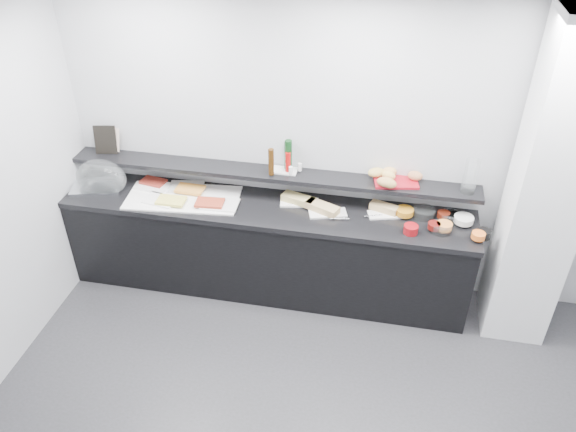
% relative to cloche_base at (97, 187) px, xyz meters
% --- Properties ---
extents(back_wall, '(5.00, 0.02, 2.70)m').
position_rel_cloche_base_xyz_m(back_wall, '(2.27, 0.32, 0.43)').
color(back_wall, '#B2B4B9').
rests_on(back_wall, ground).
extents(ceiling, '(5.00, 5.00, 0.00)m').
position_rel_cloche_base_xyz_m(ceiling, '(2.27, -1.68, 1.78)').
color(ceiling, white).
rests_on(ceiling, back_wall).
extents(column, '(0.50, 0.50, 2.70)m').
position_rel_cloche_base_xyz_m(column, '(3.77, -0.03, 0.43)').
color(column, white).
rests_on(column, ground).
extents(buffet_cabinet, '(3.60, 0.60, 0.85)m').
position_rel_cloche_base_xyz_m(buffet_cabinet, '(1.57, 0.02, -0.50)').
color(buffet_cabinet, black).
rests_on(buffet_cabinet, ground).
extents(counter_top, '(3.62, 0.62, 0.05)m').
position_rel_cloche_base_xyz_m(counter_top, '(1.57, 0.02, -0.05)').
color(counter_top, black).
rests_on(counter_top, buffet_cabinet).
extents(wall_shelf, '(3.60, 0.25, 0.04)m').
position_rel_cloche_base_xyz_m(wall_shelf, '(1.57, 0.19, 0.21)').
color(wall_shelf, black).
rests_on(wall_shelf, back_wall).
extents(cloche_base, '(0.50, 0.40, 0.04)m').
position_rel_cloche_base_xyz_m(cloche_base, '(0.00, 0.00, 0.00)').
color(cloche_base, silver).
rests_on(cloche_base, counter_top).
extents(cloche_dome, '(0.47, 0.31, 0.34)m').
position_rel_cloche_base_xyz_m(cloche_dome, '(0.06, 0.00, 0.11)').
color(cloche_dome, white).
rests_on(cloche_dome, cloche_base).
extents(linen_runner, '(1.03, 0.56, 0.01)m').
position_rel_cloche_base_xyz_m(linen_runner, '(0.82, -0.00, -0.01)').
color(linen_runner, white).
rests_on(linen_runner, counter_top).
extents(platter_meat_a, '(0.33, 0.24, 0.01)m').
position_rel_cloche_base_xyz_m(platter_meat_a, '(0.49, 0.11, 0.00)').
color(platter_meat_a, white).
rests_on(platter_meat_a, linen_runner).
extents(food_meat_a, '(0.24, 0.18, 0.02)m').
position_rel_cloche_base_xyz_m(food_meat_a, '(0.48, 0.16, 0.02)').
color(food_meat_a, maroon).
rests_on(food_meat_a, platter_meat_a).
extents(platter_salmon, '(0.34, 0.26, 0.01)m').
position_rel_cloche_base_xyz_m(platter_salmon, '(0.80, 0.16, 0.00)').
color(platter_salmon, silver).
rests_on(platter_salmon, linen_runner).
extents(food_salmon, '(0.25, 0.17, 0.02)m').
position_rel_cloche_base_xyz_m(food_salmon, '(0.85, 0.10, 0.02)').
color(food_salmon, orange).
rests_on(food_salmon, platter_salmon).
extents(platter_cheese, '(0.31, 0.24, 0.01)m').
position_rel_cloche_base_xyz_m(platter_cheese, '(0.65, -0.10, 0.00)').
color(platter_cheese, white).
rests_on(platter_cheese, linen_runner).
extents(food_cheese, '(0.25, 0.16, 0.02)m').
position_rel_cloche_base_xyz_m(food_cheese, '(0.76, -0.11, 0.02)').
color(food_cheese, '#E5DA59').
rests_on(food_cheese, platter_cheese).
extents(platter_meat_b, '(0.33, 0.23, 0.01)m').
position_rel_cloche_base_xyz_m(platter_meat_b, '(1.18, -0.06, 0.00)').
color(platter_meat_b, white).
rests_on(platter_meat_b, linen_runner).
extents(food_meat_b, '(0.25, 0.17, 0.02)m').
position_rel_cloche_base_xyz_m(food_meat_b, '(1.09, -0.08, 0.02)').
color(food_meat_b, maroon).
rests_on(food_meat_b, platter_meat_b).
extents(sandwich_plate_left, '(0.35, 0.20, 0.01)m').
position_rel_cloche_base_xyz_m(sandwich_plate_left, '(1.85, 0.12, -0.01)').
color(sandwich_plate_left, white).
rests_on(sandwich_plate_left, counter_top).
extents(sandwich_food_left, '(0.32, 0.20, 0.06)m').
position_rel_cloche_base_xyz_m(sandwich_food_left, '(1.84, 0.12, 0.02)').
color(sandwich_food_left, tan).
rests_on(sandwich_food_left, sandwich_plate_left).
extents(tongs_left, '(0.15, 0.07, 0.01)m').
position_rel_cloche_base_xyz_m(tongs_left, '(1.83, 0.08, -0.00)').
color(tongs_left, silver).
rests_on(tongs_left, sandwich_plate_left).
extents(sandwich_plate_mid, '(0.34, 0.22, 0.01)m').
position_rel_cloche_base_xyz_m(sandwich_plate_mid, '(2.11, 0.01, -0.01)').
color(sandwich_plate_mid, white).
rests_on(sandwich_plate_mid, counter_top).
extents(sandwich_food_mid, '(0.32, 0.22, 0.06)m').
position_rel_cloche_base_xyz_m(sandwich_food_mid, '(2.06, 0.03, 0.02)').
color(sandwich_food_mid, tan).
rests_on(sandwich_food_mid, sandwich_plate_mid).
extents(tongs_mid, '(0.16, 0.03, 0.01)m').
position_rel_cloche_base_xyz_m(tongs_mid, '(2.22, -0.07, -0.00)').
color(tongs_mid, '#ABAEB2').
rests_on(tongs_mid, sandwich_plate_mid).
extents(sandwich_plate_right, '(0.33, 0.21, 0.01)m').
position_rel_cloche_base_xyz_m(sandwich_plate_right, '(2.60, 0.09, -0.01)').
color(sandwich_plate_right, white).
rests_on(sandwich_plate_right, counter_top).
extents(sandwich_food_right, '(0.26, 0.16, 0.06)m').
position_rel_cloche_base_xyz_m(sandwich_food_right, '(2.58, 0.13, 0.02)').
color(sandwich_food_right, tan).
rests_on(sandwich_food_right, sandwich_plate_right).
extents(tongs_right, '(0.15, 0.06, 0.01)m').
position_rel_cloche_base_xyz_m(tongs_right, '(2.50, 0.03, -0.00)').
color(tongs_right, '#B6B7BD').
rests_on(tongs_right, sandwich_plate_right).
extents(bowl_glass_fruit, '(0.19, 0.19, 0.07)m').
position_rel_cloche_base_xyz_m(bowl_glass_fruit, '(2.91, 0.13, 0.02)').
color(bowl_glass_fruit, white).
rests_on(bowl_glass_fruit, counter_top).
extents(fill_glass_fruit, '(0.18, 0.18, 0.05)m').
position_rel_cloche_base_xyz_m(fill_glass_fruit, '(2.75, 0.10, 0.03)').
color(fill_glass_fruit, orange).
rests_on(fill_glass_fruit, bowl_glass_fruit).
extents(bowl_black_jam, '(0.13, 0.13, 0.07)m').
position_rel_cloche_base_xyz_m(bowl_black_jam, '(3.14, 0.12, 0.02)').
color(bowl_black_jam, black).
rests_on(bowl_black_jam, counter_top).
extents(fill_black_jam, '(0.13, 0.13, 0.05)m').
position_rel_cloche_base_xyz_m(fill_black_jam, '(3.07, 0.11, 0.03)').
color(fill_black_jam, '#4E160B').
rests_on(fill_black_jam, bowl_black_jam).
extents(bowl_glass_cream, '(0.22, 0.22, 0.07)m').
position_rel_cloche_base_xyz_m(bowl_glass_cream, '(3.13, 0.11, 0.02)').
color(bowl_glass_cream, white).
rests_on(bowl_glass_cream, counter_top).
extents(fill_glass_cream, '(0.17, 0.17, 0.05)m').
position_rel_cloche_base_xyz_m(fill_glass_cream, '(3.23, 0.08, 0.03)').
color(fill_glass_cream, white).
rests_on(fill_glass_cream, bowl_glass_cream).
extents(bowl_red_jam, '(0.16, 0.16, 0.07)m').
position_rel_cloche_base_xyz_m(bowl_red_jam, '(2.81, -0.13, 0.02)').
color(bowl_red_jam, maroon).
rests_on(bowl_red_jam, counter_top).
extents(fill_red_jam, '(0.12, 0.12, 0.05)m').
position_rel_cloche_base_xyz_m(fill_red_jam, '(2.99, -0.06, 0.03)').
color(fill_red_jam, '#560F0C').
rests_on(fill_red_jam, bowl_red_jam).
extents(bowl_glass_salmon, '(0.19, 0.19, 0.07)m').
position_rel_cloche_base_xyz_m(bowl_glass_salmon, '(3.05, -0.07, 0.02)').
color(bowl_glass_salmon, silver).
rests_on(bowl_glass_salmon, counter_top).
extents(fill_glass_salmon, '(0.16, 0.16, 0.05)m').
position_rel_cloche_base_xyz_m(fill_glass_salmon, '(3.07, -0.05, 0.03)').
color(fill_glass_salmon, orange).
rests_on(fill_glass_salmon, bowl_glass_salmon).
extents(bowl_black_fruit, '(0.14, 0.14, 0.07)m').
position_rel_cloche_base_xyz_m(bowl_black_fruit, '(3.38, -0.08, 0.02)').
color(bowl_black_fruit, black).
rests_on(bowl_black_fruit, counter_top).
extents(fill_black_fruit, '(0.14, 0.14, 0.05)m').
position_rel_cloche_base_xyz_m(fill_black_fruit, '(3.34, -0.13, 0.03)').
color(fill_black_fruit, orange).
rests_on(fill_black_fruit, bowl_black_fruit).
extents(framed_print, '(0.21, 0.11, 0.26)m').
position_rel_cloche_base_xyz_m(framed_print, '(0.03, 0.24, 0.36)').
color(framed_print, black).
rests_on(framed_print, wall_shelf).
extents(print_art, '(0.19, 0.12, 0.22)m').
position_rel_cloche_base_xyz_m(print_art, '(0.08, 0.29, 0.36)').
color(print_art, beige).
rests_on(print_art, framed_print).
extents(condiment_tray, '(0.23, 0.14, 0.01)m').
position_rel_cloche_base_xyz_m(condiment_tray, '(1.69, 0.23, 0.24)').
color(condiment_tray, white).
rests_on(condiment_tray, wall_shelf).
extents(bottle_green_a, '(0.07, 0.07, 0.26)m').
position_rel_cloche_base_xyz_m(bottle_green_a, '(1.72, 0.26, 0.37)').
color(bottle_green_a, '#103C19').
rests_on(bottle_green_a, condiment_tray).
extents(bottle_brown, '(0.06, 0.06, 0.24)m').
position_rel_cloche_base_xyz_m(bottle_brown, '(1.60, 0.13, 0.36)').
color(bottle_brown, '#3B220A').
rests_on(bottle_brown, condiment_tray).
extents(bottle_green_b, '(0.07, 0.07, 0.28)m').
position_rel_cloche_base_xyz_m(bottle_green_b, '(1.73, 0.24, 0.38)').
color(bottle_green_b, '#0E3314').
rests_on(bottle_green_b, condiment_tray).
extents(bottle_hot, '(0.05, 0.05, 0.18)m').
position_rel_cloche_base_xyz_m(bottle_hot, '(1.73, 0.21, 0.33)').
color(bottle_hot, '#B60D0D').
rests_on(bottle_hot, condiment_tray).
extents(shaker_salt, '(0.04, 0.04, 0.07)m').
position_rel_cloche_base_xyz_m(shaker_salt, '(1.76, 0.17, 0.28)').
color(shaker_salt, white).
rests_on(shaker_salt, condiment_tray).
extents(shaker_pepper, '(0.05, 0.05, 0.07)m').
position_rel_cloche_base_xyz_m(shaker_pepper, '(1.83, 0.24, 0.28)').
color(shaker_pepper, silver).
rests_on(shaker_pepper, condiment_tray).
extents(bread_tray, '(0.40, 0.31, 0.02)m').
position_rel_cloche_base_xyz_m(bread_tray, '(2.65, 0.23, 0.24)').
color(bread_tray, '#A6111F').
rests_on(bread_tray, wall_shelf).
extents(bread_roll_nw, '(0.17, 0.14, 0.08)m').
position_rel_cloche_base_xyz_m(bread_roll_nw, '(2.48, 0.25, 0.29)').
color(bread_roll_nw, gold).
rests_on(bread_roll_nw, bread_tray).
extents(bread_roll_n, '(0.14, 0.10, 0.08)m').
position_rel_cloche_base_xyz_m(bread_roll_n, '(2.59, 0.29, 0.29)').
color(bread_roll_n, tan).
rests_on(bread_roll_n, bread_tray).
extents(bread_roll_ne, '(0.14, 0.10, 0.08)m').
position_rel_cloche_base_xyz_m(bread_roll_ne, '(2.80, 0.26, 0.29)').
color(bread_roll_ne, '#B97246').
rests_on(bread_roll_ne, bread_tray).
extents(bread_roll_sw, '(0.15, 0.12, 0.08)m').
position_rel_cloche_base_xyz_m(bread_roll_sw, '(2.60, 0.09, 0.29)').
color(bread_roll_sw, '#AD8642').
rests_on(bread_roll_sw, bread_tray).
extents(bread_roll_s, '(0.17, 0.12, 0.08)m').
position_rel_cloche_base_xyz_m(bread_roll_s, '(2.57, 0.11, 0.29)').
color(bread_roll_s, '#B07D43').
rests_on(bread_roll_s, bread_tray).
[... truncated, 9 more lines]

